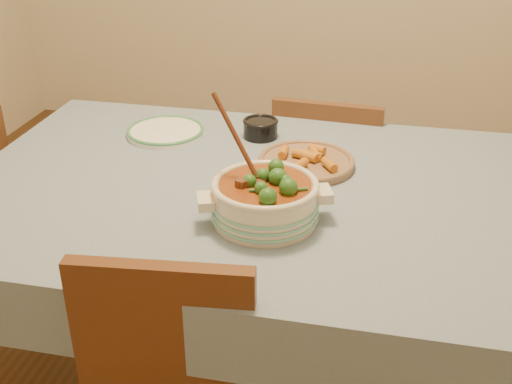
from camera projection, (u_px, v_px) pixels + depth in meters
dining_table at (266, 217)px, 1.78m from camera, size 1.68×1.08×0.76m
stew_casserole at (265, 197)px, 1.55m from camera, size 0.33×0.33×0.31m
white_plate at (165, 131)px, 2.06m from camera, size 0.32×0.32×0.02m
condiment_bowl at (260, 127)px, 2.03m from camera, size 0.12×0.12×0.06m
fried_plate at (306, 161)px, 1.85m from camera, size 0.33×0.33×0.05m
chair_far at (327, 184)px, 2.41m from camera, size 0.40×0.40×0.81m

